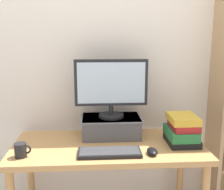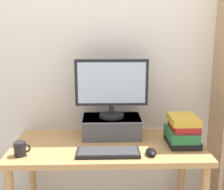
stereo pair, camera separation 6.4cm
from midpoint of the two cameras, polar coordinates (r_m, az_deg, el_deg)
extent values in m
cube|color=beige|center=(2.16, -0.19, 7.17)|extent=(7.00, 0.08, 2.60)
cube|color=#B7844C|center=(1.92, 0.12, -10.44)|extent=(1.27, 0.60, 0.04)
cylinder|color=#B7844C|center=(2.37, -15.01, -16.56)|extent=(0.05, 0.05, 0.73)
cylinder|color=#B7844C|center=(2.39, 14.65, -16.20)|extent=(0.05, 0.05, 0.73)
cube|color=tan|center=(2.22, 21.67, -2.22)|extent=(0.03, 0.28, 1.94)
cube|color=#515156|center=(2.03, 0.83, -6.41)|extent=(0.41, 0.26, 0.14)
cube|color=slate|center=(2.01, 0.84, -4.65)|extent=(0.43, 0.27, 0.01)
cylinder|color=black|center=(2.01, 0.84, -4.21)|extent=(0.18, 0.18, 0.02)
cylinder|color=black|center=(2.00, 0.85, -3.01)|extent=(0.03, 0.03, 0.07)
cube|color=black|center=(1.96, 0.86, 2.54)|extent=(0.51, 0.04, 0.32)
cube|color=silver|center=(1.94, 0.89, 2.45)|extent=(0.47, 0.00, 0.29)
cube|color=black|center=(1.75, 0.34, -11.62)|extent=(0.39, 0.15, 0.02)
cube|color=#333335|center=(1.75, 0.34, -11.25)|extent=(0.36, 0.13, 0.00)
ellipsoid|color=black|center=(1.77, 9.00, -11.38)|extent=(0.06, 0.10, 0.04)
cube|color=black|center=(1.97, 14.95, -9.03)|extent=(0.20, 0.24, 0.04)
cube|color=#236B38|center=(1.94, 14.79, -7.59)|extent=(0.18, 0.25, 0.06)
cube|color=maroon|center=(1.92, 15.33, -6.15)|extent=(0.16, 0.22, 0.04)
cube|color=gold|center=(1.91, 15.22, -4.82)|extent=(0.18, 0.23, 0.05)
cylinder|color=black|center=(1.80, -17.22, -10.43)|extent=(0.07, 0.07, 0.09)
torus|color=black|center=(1.79, -16.10, -10.35)|extent=(0.06, 0.01, 0.06)
camera|label=1|loc=(0.03, -89.02, 0.21)|focal=45.00mm
camera|label=2|loc=(0.03, 90.98, -0.21)|focal=45.00mm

